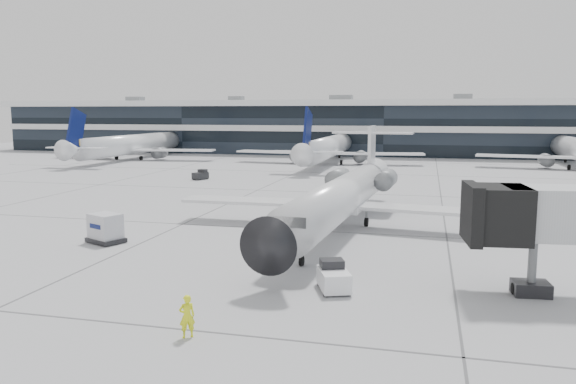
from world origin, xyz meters
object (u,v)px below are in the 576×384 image
(baggage_tug, at_px, (334,277))
(cargo_uld, at_px, (105,228))
(ramp_worker, at_px, (187,316))
(regional_jet, at_px, (343,195))

(baggage_tug, distance_m, cargo_uld, 17.75)
(ramp_worker, xyz_separation_m, cargo_uld, (-12.01, 13.59, 0.11))
(regional_jet, distance_m, cargo_uld, 17.19)
(baggage_tug, relative_size, cargo_uld, 0.90)
(ramp_worker, xyz_separation_m, baggage_tug, (4.57, 7.23, -0.22))
(ramp_worker, height_order, cargo_uld, cargo_uld)
(cargo_uld, bearing_deg, baggage_tug, 3.35)
(regional_jet, relative_size, ramp_worker, 18.67)
(ramp_worker, bearing_deg, baggage_tug, -159.03)
(baggage_tug, xyz_separation_m, cargo_uld, (-16.57, 6.36, 0.32))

